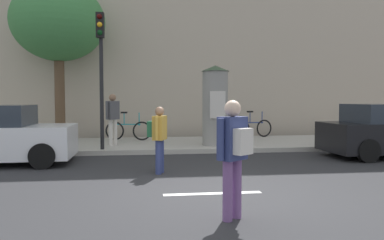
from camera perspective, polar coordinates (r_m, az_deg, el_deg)
ground_plane at (r=6.99m, az=3.13°, el=-11.04°), size 80.00×80.00×0.00m
sidewalk_curb at (r=13.82m, az=-2.17°, el=-3.67°), size 36.00×4.00×0.15m
lane_markings at (r=6.99m, az=3.13°, el=-11.01°), size 25.80×0.16×0.01m
building_backdrop at (r=19.11m, az=-3.61°, el=14.90°), size 36.00×5.00×11.22m
traffic_light at (r=12.04m, az=-13.60°, el=9.06°), size 0.24×0.45×4.18m
poster_column at (r=12.90m, az=3.51°, el=2.30°), size 0.95×0.95×2.71m
street_tree at (r=15.41m, az=-19.51°, el=13.68°), size 3.44×3.44×5.93m
pedestrian_near_pole at (r=8.74m, az=-5.06°, el=-2.13°), size 0.47×0.56×1.54m
pedestrian_in_dark_shirt at (r=5.36m, az=6.30°, el=-4.38°), size 0.51×0.51×1.70m
pedestrian_in_red_top at (r=13.09m, az=-11.88°, el=0.73°), size 0.46×0.48×1.74m
bicycle_leaning at (r=15.69m, az=9.22°, el=-1.19°), size 1.72×0.52×1.09m
bicycle_upright at (r=14.61m, az=-9.59°, el=-1.52°), size 1.75×0.37×1.09m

